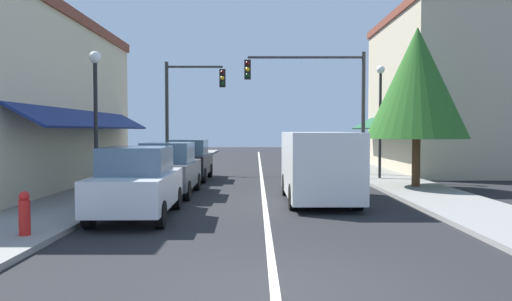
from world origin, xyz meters
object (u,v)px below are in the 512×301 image
(parked_car_third_left, at_px, (188,160))
(van_in_lane, at_px, (318,164))
(street_lamp_left_near, at_px, (95,100))
(traffic_signal_left_corner, at_px, (186,100))
(parked_car_nearest_left, at_px, (137,183))
(street_lamp_right_mid, at_px, (380,104))
(tree_right_near, at_px, (416,83))
(fire_hydrant, at_px, (24,213))
(parked_car_second_left, at_px, (168,169))
(traffic_signal_mast_arm, at_px, (322,91))

(parked_car_third_left, relative_size, van_in_lane, 0.79)
(street_lamp_left_near, bearing_deg, traffic_signal_left_corner, 83.22)
(parked_car_third_left, bearing_deg, van_in_lane, -54.00)
(traffic_signal_left_corner, bearing_deg, parked_car_nearest_left, -87.37)
(street_lamp_right_mid, relative_size, tree_right_near, 0.84)
(van_in_lane, distance_m, fire_hydrant, 8.47)
(parked_car_third_left, relative_size, fire_hydrant, 4.72)
(parked_car_second_left, bearing_deg, parked_car_nearest_left, -90.31)
(parked_car_nearest_left, xyz_separation_m, traffic_signal_mast_arm, (6.04, 11.32, 3.15))
(parked_car_third_left, bearing_deg, street_lamp_left_near, -104.79)
(traffic_signal_left_corner, xyz_separation_m, fire_hydrant, (-0.99, -15.87, -3.17))
(parked_car_second_left, distance_m, tree_right_near, 9.45)
(parked_car_nearest_left, distance_m, traffic_signal_left_corner, 13.57)
(tree_right_near, bearing_deg, street_lamp_right_mid, 99.21)
(parked_car_third_left, height_order, van_in_lane, van_in_lane)
(traffic_signal_mast_arm, distance_m, tree_right_near, 5.95)
(parked_car_third_left, height_order, fire_hydrant, parked_car_third_left)
(parked_car_second_left, distance_m, street_lamp_right_mid, 9.92)
(parked_car_nearest_left, xyz_separation_m, tree_right_near, (8.82, 6.05, 3.02))
(van_in_lane, bearing_deg, traffic_signal_left_corner, 117.35)
(street_lamp_left_near, relative_size, street_lamp_right_mid, 0.91)
(traffic_signal_left_corner, bearing_deg, street_lamp_left_near, -96.78)
(parked_car_third_left, distance_m, street_lamp_right_mid, 8.65)
(traffic_signal_mast_arm, relative_size, street_lamp_left_near, 1.29)
(street_lamp_right_mid, bearing_deg, van_in_lane, -118.16)
(street_lamp_left_near, relative_size, fire_hydrant, 5.21)
(parked_car_second_left, distance_m, parked_car_third_left, 5.17)
(parked_car_second_left, bearing_deg, street_lamp_right_mid, 30.39)
(street_lamp_left_near, bearing_deg, parked_car_second_left, 42.62)
(van_in_lane, relative_size, traffic_signal_mast_arm, 0.89)
(parked_car_nearest_left, relative_size, parked_car_third_left, 1.01)
(van_in_lane, distance_m, street_lamp_left_near, 6.97)
(parked_car_nearest_left, bearing_deg, traffic_signal_mast_arm, 60.60)
(traffic_signal_mast_arm, height_order, fire_hydrant, traffic_signal_mast_arm)
(parked_car_second_left, distance_m, traffic_signal_mast_arm, 9.68)
(traffic_signal_mast_arm, xyz_separation_m, street_lamp_right_mid, (2.25, -2.00, -0.70))
(street_lamp_right_mid, bearing_deg, traffic_signal_mast_arm, 138.39)
(traffic_signal_mast_arm, relative_size, traffic_signal_left_corner, 1.03)
(van_in_lane, height_order, traffic_signal_left_corner, traffic_signal_left_corner)
(street_lamp_left_near, bearing_deg, parked_car_third_left, 74.91)
(traffic_signal_mast_arm, xyz_separation_m, tree_right_near, (2.78, -5.26, -0.13))
(parked_car_third_left, xyz_separation_m, street_lamp_left_near, (-1.86, -6.90, 2.20))
(traffic_signal_left_corner, height_order, fire_hydrant, traffic_signal_left_corner)
(parked_car_nearest_left, bearing_deg, van_in_lane, 29.33)
(parked_car_nearest_left, relative_size, traffic_signal_left_corner, 0.73)
(parked_car_second_left, xyz_separation_m, traffic_signal_mast_arm, (6.03, 6.89, 3.15))
(parked_car_second_left, xyz_separation_m, van_in_lane, (4.83, -1.56, 0.27))
(parked_car_third_left, bearing_deg, parked_car_second_left, -89.55)
(parked_car_second_left, height_order, traffic_signal_left_corner, traffic_signal_left_corner)
(traffic_signal_left_corner, xyz_separation_m, street_lamp_left_near, (-1.26, -10.55, -0.65))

